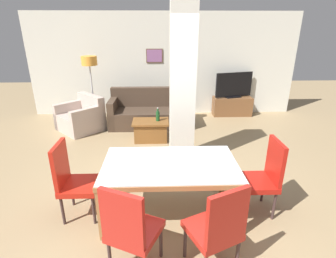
{
  "coord_description": "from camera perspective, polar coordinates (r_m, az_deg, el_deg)",
  "views": [
    {
      "loc": [
        -0.13,
        -2.87,
        2.32
      ],
      "look_at": [
        0.0,
        0.79,
        0.88
      ],
      "focal_mm": 28.0,
      "sensor_mm": 36.0,
      "label": 1
    }
  ],
  "objects": [
    {
      "name": "dining_chair_near_right",
      "position": [
        2.7,
        10.78,
        -20.16
      ],
      "size": [
        0.61,
        0.61,
        1.01
      ],
      "rotation": [
        0.0,
        0.0,
        0.43
      ],
      "color": "#B12118",
      "rests_on": "ground_plane"
    },
    {
      "name": "tv_screen",
      "position": [
        7.4,
        14.15,
        9.2
      ],
      "size": [
        1.04,
        0.33,
        0.68
      ],
      "rotation": [
        0.0,
        0.0,
        3.41
      ],
      "color": "black",
      "rests_on": "tv_stand"
    },
    {
      "name": "dining_table",
      "position": [
        3.35,
        0.47,
        -9.57
      ],
      "size": [
        1.69,
        0.99,
        0.73
      ],
      "color": "#A16F40",
      "rests_on": "ground_plane"
    },
    {
      "name": "sofa",
      "position": [
        6.55,
        -4.11,
        3.42
      ],
      "size": [
        1.91,
        0.85,
        0.9
      ],
      "rotation": [
        0.0,
        0.0,
        3.14
      ],
      "color": "#463528",
      "rests_on": "ground_plane"
    },
    {
      "name": "floor_lamp",
      "position": [
        6.85,
        -16.67,
        12.87
      ],
      "size": [
        0.38,
        0.38,
        1.66
      ],
      "color": "#B7B7BC",
      "rests_on": "ground_plane"
    },
    {
      "name": "back_wall",
      "position": [
        7.3,
        -1.0,
        13.75
      ],
      "size": [
        7.2,
        0.09,
        2.7
      ],
      "color": "silver",
      "rests_on": "ground_plane"
    },
    {
      "name": "tv_stand",
      "position": [
        7.54,
        13.75,
        4.85
      ],
      "size": [
        1.05,
        0.4,
        0.51
      ],
      "color": "brown",
      "rests_on": "ground_plane"
    },
    {
      "name": "dining_chair_near_left",
      "position": [
        2.67,
        -8.23,
        -20.5
      ],
      "size": [
        0.61,
        0.61,
        1.01
      ],
      "rotation": [
        0.0,
        0.0,
        -0.43
      ],
      "color": "#B3211A",
      "rests_on": "ground_plane"
    },
    {
      "name": "dining_chair_head_left",
      "position": [
        3.55,
        -20.11,
        -10.03
      ],
      "size": [
        0.46,
        0.46,
        1.01
      ],
      "rotation": [
        0.0,
        0.0,
        -1.57
      ],
      "color": "red",
      "rests_on": "ground_plane"
    },
    {
      "name": "dining_chair_head_right",
      "position": [
        3.63,
        20.16,
        -9.32
      ],
      "size": [
        0.46,
        0.46,
        1.01
      ],
      "rotation": [
        0.0,
        0.0,
        1.57
      ],
      "color": "#B11911",
      "rests_on": "ground_plane"
    },
    {
      "name": "ground_plane",
      "position": [
        3.69,
        0.44,
        -17.5
      ],
      "size": [
        18.0,
        18.0,
        0.0
      ],
      "primitive_type": "plane",
      "color": "#99805B"
    },
    {
      "name": "coffee_table",
      "position": [
        5.68,
        -3.77,
        -0.29
      ],
      "size": [
        0.77,
        0.51,
        0.44
      ],
      "color": "brown",
      "rests_on": "ground_plane"
    },
    {
      "name": "bottle",
      "position": [
        5.57,
        -2.24,
        2.9
      ],
      "size": [
        0.08,
        0.08,
        0.29
      ],
      "color": "#194C23",
      "rests_on": "coffee_table"
    },
    {
      "name": "armchair",
      "position": [
        6.59,
        -18.32,
        2.24
      ],
      "size": [
        1.26,
        1.26,
        0.8
      ],
      "rotation": [
        0.0,
        0.0,
        2.36
      ],
      "color": "#BEA89D",
      "rests_on": "ground_plane"
    },
    {
      "name": "divider_pillar",
      "position": [
        4.43,
        3.13,
        8.72
      ],
      "size": [
        0.41,
        0.39,
        2.7
      ],
      "color": "silver",
      "rests_on": "ground_plane"
    }
  ]
}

